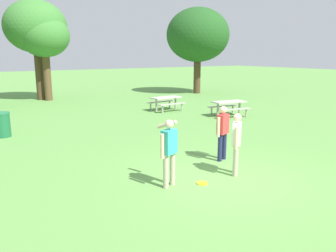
{
  "coord_description": "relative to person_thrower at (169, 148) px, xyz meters",
  "views": [
    {
      "loc": [
        -5.69,
        -6.02,
        3.14
      ],
      "look_at": [
        -0.25,
        2.25,
        1.0
      ],
      "focal_mm": 35.89,
      "sensor_mm": 36.0,
      "label": 1
    }
  ],
  "objects": [
    {
      "name": "ground_plane",
      "position": [
        1.48,
        -0.35,
        -0.96
      ],
      "size": [
        120.0,
        120.0,
        0.0
      ],
      "primitive_type": "plane",
      "color": "#609947"
    },
    {
      "name": "person_thrower",
      "position": [
        0.0,
        0.0,
        0.0
      ],
      "size": [
        0.59,
        0.79,
        1.64
      ],
      "color": "#B7AD93",
      "rests_on": "ground"
    },
    {
      "name": "person_catcher",
      "position": [
        2.45,
        0.82,
        -0.02
      ],
      "size": [
        0.58,
        0.33,
        1.64
      ],
      "color": "#1E234C",
      "rests_on": "ground"
    },
    {
      "name": "person_bystander",
      "position": [
        1.91,
        -0.3,
        -0.02
      ],
      "size": [
        0.47,
        0.44,
        1.64
      ],
      "color": "#B7AD93",
      "rests_on": "ground"
    },
    {
      "name": "frisbee",
      "position": [
        0.77,
        -0.33,
        -0.95
      ],
      "size": [
        0.28,
        0.28,
        0.03
      ],
      "primitive_type": "cylinder",
      "color": "yellow",
      "rests_on": "ground"
    },
    {
      "name": "picnic_table_near",
      "position": [
        7.69,
        6.07,
        -0.4
      ],
      "size": [
        1.89,
        1.66,
        0.77
      ],
      "color": "#B2ADA3",
      "rests_on": "ground"
    },
    {
      "name": "picnic_table_far",
      "position": [
        5.94,
        9.26,
        -0.4
      ],
      "size": [
        1.77,
        1.5,
        0.77
      ],
      "color": "#B2ADA3",
      "rests_on": "ground"
    },
    {
      "name": "trash_can_beside_table",
      "position": [
        -2.61,
        7.6,
        -0.48
      ],
      "size": [
        0.59,
        0.59,
        0.96
      ],
      "color": "#1E663D",
      "rests_on": "ground"
    },
    {
      "name": "tree_broad_center",
      "position": [
        1.17,
        17.92,
        3.9
      ],
      "size": [
        4.11,
        4.11,
        6.66
      ],
      "color": "#4C3823",
      "rests_on": "ground"
    },
    {
      "name": "tree_far_right",
      "position": [
        1.53,
        17.26,
        3.26
      ],
      "size": [
        3.29,
        3.29,
        5.69
      ],
      "color": "brown",
      "rests_on": "ground"
    },
    {
      "name": "tree_slender_mid",
      "position": [
        12.65,
        15.04,
        3.58
      ],
      "size": [
        4.91,
        4.91,
        6.66
      ],
      "color": "#4C3823",
      "rests_on": "ground"
    }
  ]
}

